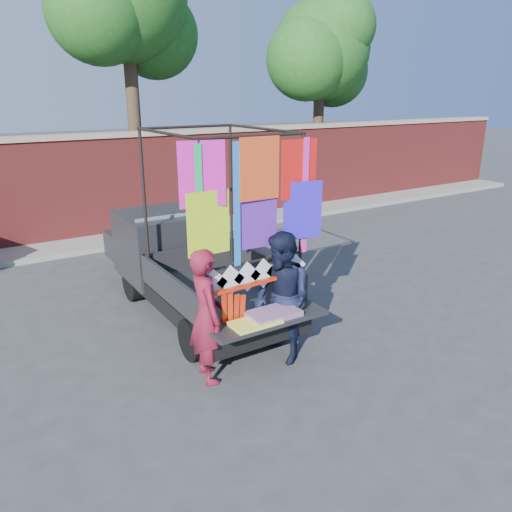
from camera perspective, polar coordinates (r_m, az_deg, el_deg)
ground at (r=7.65m, az=1.33°, el=-9.59°), size 90.00×90.00×0.00m
brick_wall at (r=13.36m, az=-15.62°, el=7.94°), size 30.00×0.45×2.61m
curb at (r=12.99m, az=-14.22°, el=2.02°), size 30.00×1.20×0.12m
tree_mid at (r=14.70m, az=-14.46°, el=26.08°), size 4.20×3.30×7.73m
tree_right at (r=17.82m, az=7.65°, el=21.94°), size 4.20×3.30×6.62m
pickup_truck at (r=8.80m, az=-8.53°, el=-0.49°), size 1.95×4.90×3.09m
woman at (r=6.36m, az=-5.69°, el=-6.82°), size 0.51×0.70×1.78m
man at (r=6.79m, az=2.98°, el=-4.84°), size 0.71×0.90×1.83m
streamer_bundle at (r=6.46m, az=-2.04°, el=-5.41°), size 1.05×0.11×0.72m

